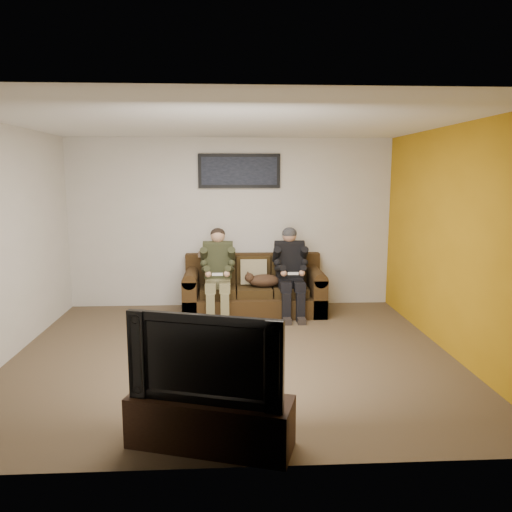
{
  "coord_description": "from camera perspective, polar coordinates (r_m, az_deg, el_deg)",
  "views": [
    {
      "loc": [
        -0.04,
        -5.49,
        2.04
      ],
      "look_at": [
        0.33,
        1.2,
        0.95
      ],
      "focal_mm": 35.0,
      "sensor_mm": 36.0,
      "label": 1
    }
  ],
  "objects": [
    {
      "name": "accent_wall_right",
      "position": [
        6.09,
        21.45,
        1.61
      ],
      "size": [
        0.0,
        4.5,
        4.5
      ],
      "primitive_type": "plane",
      "rotation": [
        1.57,
        0.0,
        -1.57
      ],
      "color": "#C28A13",
      "rests_on": "ground"
    },
    {
      "name": "wall_front",
      "position": [
        3.32,
        -2.39,
        -3.67
      ],
      "size": [
        5.0,
        0.0,
        5.0
      ],
      "primitive_type": "plane",
      "rotation": [
        -1.57,
        0.0,
        0.0
      ],
      "color": "beige",
      "rests_on": "ground"
    },
    {
      "name": "wall_back",
      "position": [
        7.77,
        -2.84,
        3.77
      ],
      "size": [
        5.0,
        0.0,
        5.0
      ],
      "primitive_type": "plane",
      "rotation": [
        1.57,
        0.0,
        0.0
      ],
      "color": "beige",
      "rests_on": "ground"
    },
    {
      "name": "wall_right",
      "position": [
        6.09,
        21.54,
        1.61
      ],
      "size": [
        0.0,
        4.5,
        4.5
      ],
      "primitive_type": "plane",
      "rotation": [
        1.57,
        0.0,
        -1.57
      ],
      "color": "beige",
      "rests_on": "ground"
    },
    {
      "name": "throw_pillow",
      "position": [
        7.5,
        -0.28,
        -1.82
      ],
      "size": [
        0.39,
        0.19,
        0.39
      ],
      "primitive_type": "cube",
      "rotation": [
        -0.21,
        0.0,
        0.0
      ],
      "color": "#938660",
      "rests_on": "sofa"
    },
    {
      "name": "person_left",
      "position": [
        7.26,
        -4.38,
        -1.36
      ],
      "size": [
        0.51,
        0.87,
        1.27
      ],
      "color": "olive",
      "rests_on": "sofa"
    },
    {
      "name": "television",
      "position": [
        3.78,
        -5.37,
        -11.16
      ],
      "size": [
        1.16,
        0.49,
        0.67
      ],
      "primitive_type": "imported",
      "rotation": [
        0.0,
        0.0,
        -0.3
      ],
      "color": "black",
      "rests_on": "tv_stand"
    },
    {
      "name": "framed_poster",
      "position": [
        7.7,
        -1.93,
        9.69
      ],
      "size": [
        1.25,
        0.05,
        0.52
      ],
      "color": "black",
      "rests_on": "wall_back"
    },
    {
      "name": "person_right",
      "position": [
        7.32,
        3.96,
        -1.25
      ],
      "size": [
        0.51,
        0.86,
        1.28
      ],
      "color": "black",
      "rests_on": "sofa"
    },
    {
      "name": "wall_left",
      "position": [
        6.06,
        -27.08,
        1.21
      ],
      "size": [
        0.0,
        4.5,
        4.5
      ],
      "primitive_type": "plane",
      "rotation": [
        1.57,
        0.0,
        1.57
      ],
      "color": "beige",
      "rests_on": "ground"
    },
    {
      "name": "throw_blanket",
      "position": [
        7.67,
        -5.02,
        0.24
      ],
      "size": [
        0.42,
        0.21,
        0.08
      ],
      "primitive_type": "cube",
      "color": "gray",
      "rests_on": "sofa"
    },
    {
      "name": "ceiling",
      "position": [
        5.51,
        -2.81,
        15.06
      ],
      "size": [
        5.0,
        5.0,
        0.0
      ],
      "primitive_type": "plane",
      "rotation": [
        3.14,
        0.0,
        0.0
      ],
      "color": "silver",
      "rests_on": "ground"
    },
    {
      "name": "tv_stand",
      "position": [
        3.99,
        -5.25,
        -18.33
      ],
      "size": [
        1.31,
        0.75,
        0.39
      ],
      "primitive_type": "cube",
      "rotation": [
        0.0,
        0.0,
        -0.3
      ],
      "color": "black",
      "rests_on": "ground"
    },
    {
      "name": "cat",
      "position": [
        7.32,
        0.8,
        -2.8
      ],
      "size": [
        0.66,
        0.26,
        0.24
      ],
      "color": "#4D311E",
      "rests_on": "sofa"
    },
    {
      "name": "floor",
      "position": [
        5.85,
        -2.61,
        -11.16
      ],
      "size": [
        5.0,
        5.0,
        0.0
      ],
      "primitive_type": "plane",
      "color": "brown",
      "rests_on": "ground"
    },
    {
      "name": "sofa",
      "position": [
        7.52,
        -0.26,
        -3.99
      ],
      "size": [
        2.06,
        0.89,
        0.84
      ],
      "color": "#362310",
      "rests_on": "ground"
    }
  ]
}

